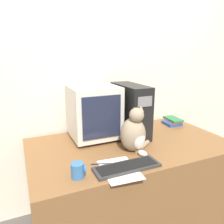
# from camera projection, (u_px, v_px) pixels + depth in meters

# --- Properties ---
(wall_back) EXTENTS (7.00, 0.05, 2.50)m
(wall_back) POSITION_uv_depth(u_px,v_px,m) (106.00, 76.00, 2.05)
(wall_back) COLOR beige
(wall_back) RESTS_ON ground_plane
(desk) EXTENTS (1.56, 0.88, 0.77)m
(desk) POSITION_uv_depth(u_px,v_px,m) (129.00, 186.00, 1.83)
(desk) COLOR brown
(desk) RESTS_ON ground_plane
(crt_monitor) EXTENTS (0.38, 0.38, 0.44)m
(crt_monitor) POSITION_uv_depth(u_px,v_px,m) (94.00, 112.00, 1.78)
(crt_monitor) COLOR beige
(crt_monitor) RESTS_ON desk
(computer_tower) EXTENTS (0.17, 0.45, 0.44)m
(computer_tower) POSITION_uv_depth(u_px,v_px,m) (130.00, 110.00, 1.87)
(computer_tower) COLOR black
(computer_tower) RESTS_ON desk
(keyboard) EXTENTS (0.42, 0.14, 0.02)m
(keyboard) POSITION_uv_depth(u_px,v_px,m) (127.00, 167.00, 1.35)
(keyboard) COLOR #2D2D2D
(keyboard) RESTS_ON desk
(cat) EXTENTS (0.28, 0.26, 0.34)m
(cat) POSITION_uv_depth(u_px,v_px,m) (134.00, 133.00, 1.56)
(cat) COLOR gray
(cat) RESTS_ON desk
(book_stack) EXTENTS (0.16, 0.20, 0.07)m
(book_stack) POSITION_uv_depth(u_px,v_px,m) (173.00, 121.00, 2.17)
(book_stack) COLOR #234793
(book_stack) RESTS_ON desk
(pen) EXTENTS (0.15, 0.06, 0.01)m
(pen) POSITION_uv_depth(u_px,v_px,m) (103.00, 164.00, 1.40)
(pen) COLOR black
(pen) RESTS_ON desk
(paper_sheet) EXTENTS (0.23, 0.31, 0.00)m
(paper_sheet) POSITION_uv_depth(u_px,v_px,m) (120.00, 169.00, 1.34)
(paper_sheet) COLOR white
(paper_sheet) RESTS_ON desk
(mug) EXTENTS (0.08, 0.08, 0.09)m
(mug) POSITION_uv_depth(u_px,v_px,m) (78.00, 170.00, 1.25)
(mug) COLOR #33669E
(mug) RESTS_ON desk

